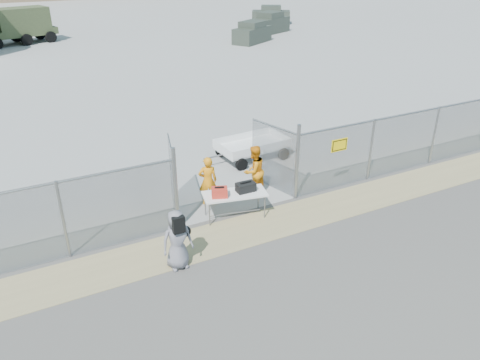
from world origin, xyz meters
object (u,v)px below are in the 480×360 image
security_worker_left (208,181)px  utility_trailer (252,148)px  visitor (177,240)px  security_worker_right (254,171)px  folding_table (235,205)px

security_worker_left → utility_trailer: security_worker_left is taller
utility_trailer → visitor: bearing=-137.5°
security_worker_left → security_worker_right: size_ratio=0.94×
visitor → utility_trailer: bearing=47.0°
folding_table → visitor: 2.85m
folding_table → security_worker_right: (1.20, 1.01, 0.45)m
folding_table → security_worker_right: size_ratio=1.11×
security_worker_right → utility_trailer: bearing=-133.7°
security_worker_right → visitor: (-3.56, -2.55, -0.05)m
visitor → folding_table: bearing=33.8°
folding_table → visitor: bearing=-134.8°
folding_table → visitor: (-2.36, -1.55, 0.40)m
folding_table → security_worker_left: size_ratio=1.17×
folding_table → security_worker_left: (-0.37, 1.10, 0.40)m
folding_table → security_worker_left: bearing=120.7°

